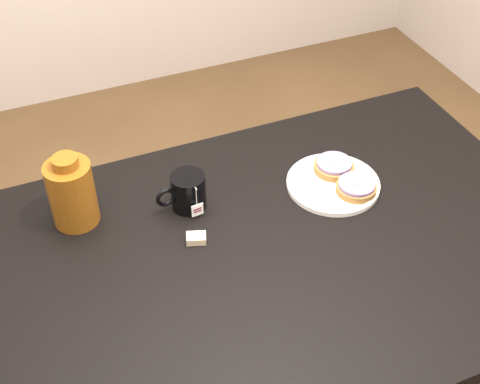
# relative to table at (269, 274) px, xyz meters

# --- Properties ---
(table) EXTENTS (1.40, 0.90, 0.75)m
(table) POSITION_rel_table_xyz_m (0.00, 0.00, 0.00)
(table) COLOR black
(table) RESTS_ON ground_plane
(plate) EXTENTS (0.23, 0.23, 0.02)m
(plate) POSITION_rel_table_xyz_m (0.24, 0.14, 0.09)
(plate) COLOR white
(plate) RESTS_ON table
(bagel_back) EXTENTS (0.11, 0.11, 0.03)m
(bagel_back) POSITION_rel_table_xyz_m (0.26, 0.18, 0.11)
(bagel_back) COLOR brown
(bagel_back) RESTS_ON plate
(bagel_front) EXTENTS (0.11, 0.11, 0.03)m
(bagel_front) POSITION_rel_table_xyz_m (0.27, 0.09, 0.11)
(bagel_front) COLOR brown
(bagel_front) RESTS_ON plate
(mug) EXTENTS (0.13, 0.09, 0.09)m
(mug) POSITION_rel_table_xyz_m (-0.12, 0.21, 0.13)
(mug) COLOR black
(mug) RESTS_ON table
(teabag_pouch) EXTENTS (0.05, 0.04, 0.02)m
(teabag_pouch) POSITION_rel_table_xyz_m (-0.15, 0.09, 0.09)
(teabag_pouch) COLOR #C6B793
(teabag_pouch) RESTS_ON table
(bagel_package) EXTENTS (0.14, 0.14, 0.19)m
(bagel_package) POSITION_rel_table_xyz_m (-0.38, 0.27, 0.17)
(bagel_package) COLOR #5A2E0B
(bagel_package) RESTS_ON table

